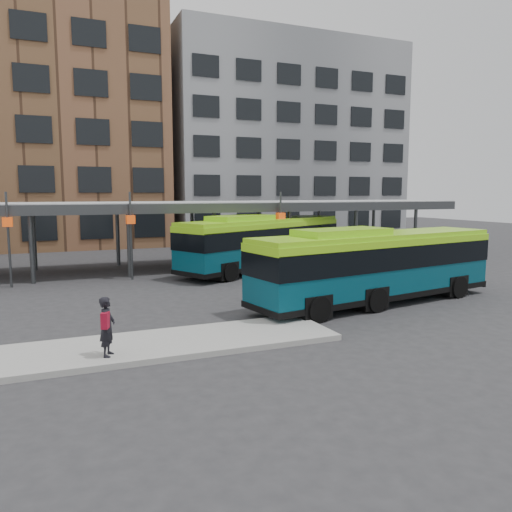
{
  "coord_description": "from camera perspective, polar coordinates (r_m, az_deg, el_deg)",
  "views": [
    {
      "loc": [
        -7.05,
        -17.92,
        4.75
      ],
      "look_at": [
        1.81,
        3.49,
        1.8
      ],
      "focal_mm": 35.0,
      "sensor_mm": 36.0,
      "label": 1
    }
  ],
  "objects": [
    {
      "name": "ground",
      "position": [
        19.84,
        -0.97,
        -6.6
      ],
      "size": [
        120.0,
        120.0,
        0.0
      ],
      "primitive_type": "plane",
      "color": "#28282B",
      "rests_on": "ground"
    },
    {
      "name": "boarding_island",
      "position": [
        15.71,
        -16.04,
        -10.29
      ],
      "size": [
        14.0,
        3.0,
        0.18
      ],
      "primitive_type": "cube",
      "color": "gray",
      "rests_on": "ground"
    },
    {
      "name": "canopy",
      "position": [
        31.59,
        -9.72,
        5.62
      ],
      "size": [
        40.0,
        6.53,
        4.8
      ],
      "color": "#999B9E",
      "rests_on": "ground"
    },
    {
      "name": "building_brick",
      "position": [
        50.4,
        -26.44,
        13.63
      ],
      "size": [
        26.0,
        14.0,
        22.0
      ],
      "primitive_type": "cube",
      "color": "brown",
      "rests_on": "ground"
    },
    {
      "name": "building_grey",
      "position": [
        55.24,
        2.35,
        12.7
      ],
      "size": [
        24.0,
        14.0,
        20.0
      ],
      "primitive_type": "cube",
      "color": "slate",
      "rests_on": "ground"
    },
    {
      "name": "bus_front",
      "position": [
        21.94,
        13.52,
        -0.89
      ],
      "size": [
        12.25,
        4.56,
        3.3
      ],
      "rotation": [
        0.0,
        0.0,
        0.17
      ],
      "color": "#073E4E",
      "rests_on": "ground"
    },
    {
      "name": "bus_rear",
      "position": [
        30.64,
        0.83,
        1.71
      ],
      "size": [
        12.34,
        7.95,
        3.44
      ],
      "rotation": [
        0.0,
        0.0,
        0.46
      ],
      "color": "#073E4E",
      "rests_on": "ground"
    },
    {
      "name": "pedestrian",
      "position": [
        14.69,
        -16.64,
        -7.69
      ],
      "size": [
        0.6,
        0.72,
        1.69
      ],
      "rotation": [
        0.0,
        0.0,
        1.2
      ],
      "color": "black",
      "rests_on": "boarding_island"
    },
    {
      "name": "bike_rack",
      "position": [
        36.49,
        11.28,
        0.35
      ],
      "size": [
        5.71,
        1.29,
        1.0
      ],
      "color": "slate",
      "rests_on": "ground"
    }
  ]
}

